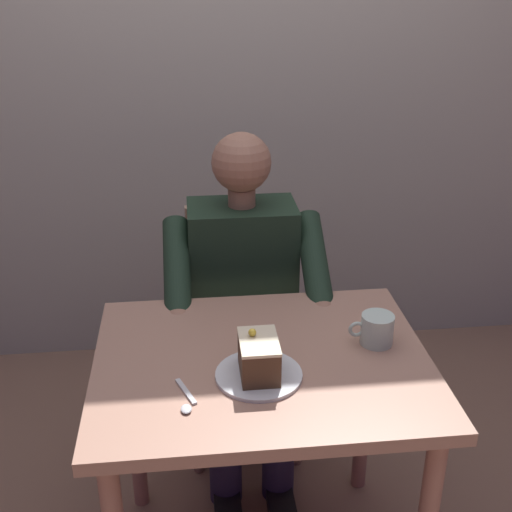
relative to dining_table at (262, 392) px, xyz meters
The scene contains 8 objects.
cafe_rear_panel 1.59m from the dining_table, 90.00° to the right, with size 6.40×0.12×3.00m, color #A8A8A0.
dining_table is the anchor object (origin of this frame).
chair 0.69m from the dining_table, 90.00° to the right, with size 0.42×0.42×0.89m.
seated_person 0.50m from the dining_table, 90.00° to the right, with size 0.53×0.58×1.21m.
dessert_plate 0.14m from the dining_table, 77.15° to the left, with size 0.22×0.22×0.01m, color white.
cake_slice 0.19m from the dining_table, 77.07° to the left, with size 0.10×0.14×0.12m.
coffee_cup 0.35m from the dining_table, behind, with size 0.12×0.09×0.09m.
dessert_spoon 0.28m from the dining_table, 39.28° to the left, with size 0.05×0.14×0.01m.
Camera 1 is at (0.17, 1.43, 1.71)m, focal length 45.73 mm.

